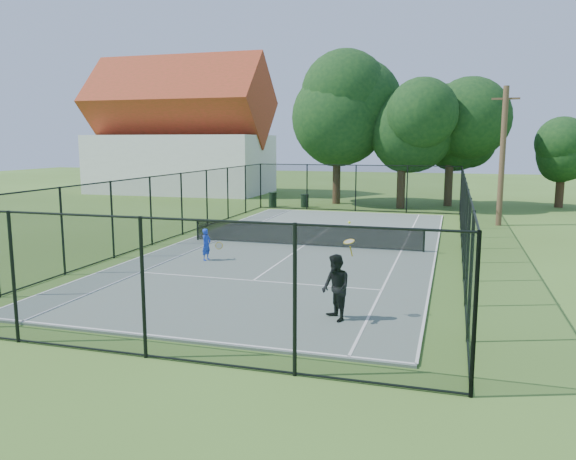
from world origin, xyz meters
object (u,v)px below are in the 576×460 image
(player_blue, at_px, (207,245))
(player_black, at_px, (336,288))
(tennis_net, at_px, (304,234))
(utility_pole, at_px, (502,156))
(trash_bin_right, at_px, (305,201))
(trash_bin_left, at_px, (273,199))

(player_blue, distance_m, player_black, 8.33)
(tennis_net, xyz_separation_m, player_blue, (-2.76, -3.92, 0.08))
(utility_pole, distance_m, player_black, 19.48)
(trash_bin_right, height_order, utility_pole, utility_pole)
(trash_bin_left, height_order, utility_pole, utility_pole)
(trash_bin_right, relative_size, player_blue, 0.74)
(trash_bin_right, bearing_deg, trash_bin_left, -170.43)
(utility_pole, bearing_deg, player_blue, -130.96)
(tennis_net, xyz_separation_m, trash_bin_right, (-3.72, 14.21, -0.13))
(trash_bin_right, distance_m, player_blue, 18.16)
(trash_bin_right, height_order, player_black, player_black)
(player_blue, relative_size, player_black, 0.49)
(tennis_net, height_order, utility_pole, utility_pole)
(utility_pole, height_order, player_blue, utility_pole)
(trash_bin_left, height_order, trash_bin_right, trash_bin_left)
(trash_bin_right, bearing_deg, player_black, -73.46)
(tennis_net, distance_m, player_black, 10.15)
(trash_bin_right, distance_m, utility_pole, 13.65)
(tennis_net, bearing_deg, utility_pole, 46.77)
(tennis_net, relative_size, player_black, 4.14)
(utility_pole, bearing_deg, trash_bin_left, 161.40)
(trash_bin_left, relative_size, utility_pole, 0.14)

